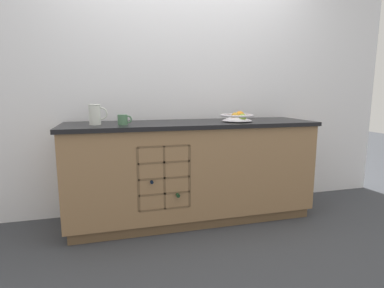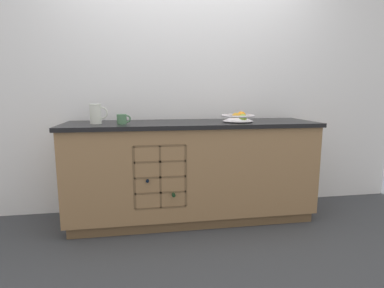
{
  "view_description": "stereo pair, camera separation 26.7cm",
  "coord_description": "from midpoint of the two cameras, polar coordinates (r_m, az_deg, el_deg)",
  "views": [
    {
      "loc": [
        -0.69,
        -2.55,
        1.14
      ],
      "look_at": [
        0.0,
        0.0,
        0.7
      ],
      "focal_mm": 28.0,
      "sensor_mm": 36.0,
      "label": 1
    },
    {
      "loc": [
        -0.43,
        -2.61,
        1.14
      ],
      "look_at": [
        0.0,
        0.0,
        0.7
      ],
      "focal_mm": 28.0,
      "sensor_mm": 36.0,
      "label": 2
    }
  ],
  "objects": [
    {
      "name": "ground_plane",
      "position": [
        2.87,
        -2.74,
        -13.9
      ],
      "size": [
        14.0,
        14.0,
        0.0
      ],
      "primitive_type": "plane",
      "color": "#383A3F"
    },
    {
      "name": "back_wall",
      "position": [
        2.99,
        -4.45,
        12.04
      ],
      "size": [
        4.56,
        0.06,
        2.55
      ],
      "primitive_type": "cube",
      "color": "white",
      "rests_on": "ground_plane"
    },
    {
      "name": "kitchen_island",
      "position": [
        2.72,
        -2.87,
        -5.1
      ],
      "size": [
        2.2,
        0.64,
        0.9
      ],
      "color": "brown",
      "rests_on": "ground_plane"
    },
    {
      "name": "fruit_bowl",
      "position": [
        2.7,
        5.84,
        5.15
      ],
      "size": [
        0.29,
        0.29,
        0.09
      ],
      "color": "silver",
      "rests_on": "kitchen_island"
    },
    {
      "name": "white_pitcher",
      "position": [
        2.57,
        -20.83,
        5.35
      ],
      "size": [
        0.15,
        0.1,
        0.16
      ],
      "color": "silver",
      "rests_on": "kitchen_island"
    },
    {
      "name": "ceramic_mug",
      "position": [
        2.5,
        -16.01,
        4.46
      ],
      "size": [
        0.11,
        0.08,
        0.08
      ],
      "color": "#4C7A56",
      "rests_on": "kitchen_island"
    }
  ]
}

